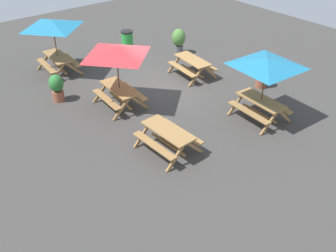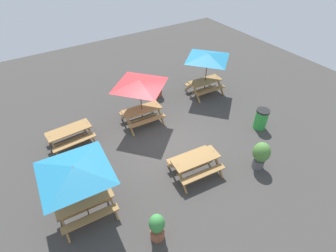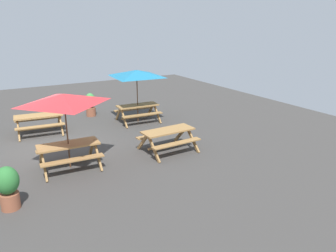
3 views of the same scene
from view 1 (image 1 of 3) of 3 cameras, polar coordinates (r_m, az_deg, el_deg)
The scene contains 10 objects.
ground_plane at distance 15.17m, azimuth -2.19°, elevation 5.49°, with size 25.04×25.04×0.00m, color #3D3A38.
picnic_table_0 at distance 13.32m, azimuth -7.81°, elevation 10.52°, with size 2.10×2.10×2.34m.
picnic_table_1 at distance 11.46m, azimuth 0.00°, elevation -1.41°, with size 1.85×1.60×0.81m.
picnic_table_2 at distance 16.61m, azimuth -17.16°, elevation 14.07°, with size 2.12×2.12×2.34m.
picnic_table_3 at distance 16.15m, azimuth 3.76°, elevation 9.48°, with size 1.92×1.68×0.81m.
picnic_table_4 at distance 12.78m, azimuth 14.77°, elevation 8.70°, with size 2.82×2.82×2.34m.
trash_bin_green at distance 18.93m, azimuth -6.22°, elevation 12.82°, with size 0.59×0.59×0.98m.
potted_plant_0 at distance 15.62m, azimuth 14.14°, elevation 7.66°, with size 0.48×0.48×1.09m.
potted_plant_1 at distance 18.34m, azimuth 1.63°, elevation 13.01°, with size 0.65×0.65×1.23m.
potted_plant_2 at distance 14.76m, azimuth -16.60°, elevation 5.77°, with size 0.54×0.54×1.08m.
Camera 1 is at (10.78, -7.95, 7.12)m, focal length 40.00 mm.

